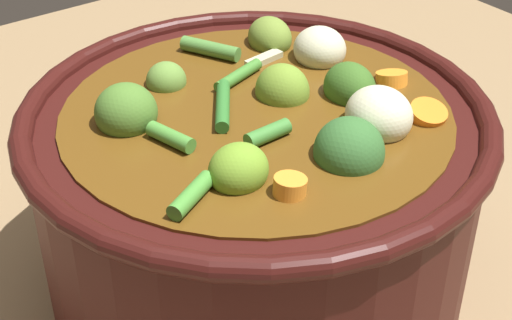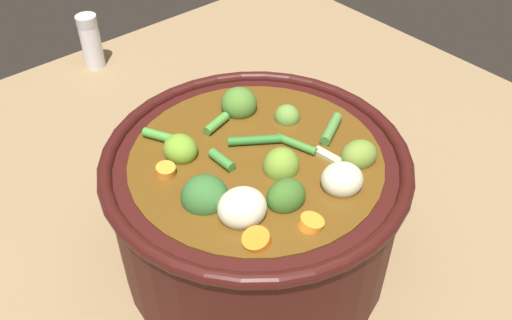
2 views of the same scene
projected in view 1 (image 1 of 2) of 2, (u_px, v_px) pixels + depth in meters
ground_plane at (256, 278)px, 0.58m from camera, size 1.10×1.10×0.00m
cooking_pot at (257, 193)px, 0.54m from camera, size 0.31×0.31×0.17m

